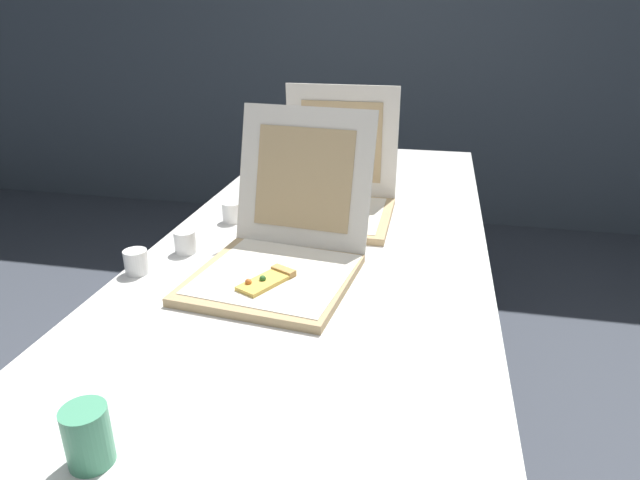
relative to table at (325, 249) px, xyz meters
name	(u,v)px	position (x,y,z in m)	size (l,w,h in m)	color
wall_back	(396,23)	(0.00, 2.28, 0.59)	(10.00, 0.10, 2.60)	#4C5660
table	(325,249)	(0.00, 0.00, 0.00)	(0.95, 2.34, 0.75)	silver
pizza_box_front	(280,254)	(-0.06, -0.28, 0.10)	(0.44, 0.53, 0.39)	tan
pizza_box_middle	(334,198)	(-0.01, 0.19, 0.10)	(0.39, 0.39, 0.41)	tan
cup_white_mid	(232,212)	(-0.32, 0.06, 0.08)	(0.06, 0.06, 0.06)	white
cup_white_far	(277,186)	(-0.25, 0.36, 0.08)	(0.06, 0.06, 0.06)	white
cup_white_near_center	(185,242)	(-0.36, -0.20, 0.08)	(0.06, 0.06, 0.06)	white
cup_white_near_left	(136,262)	(-0.43, -0.35, 0.08)	(0.06, 0.06, 0.06)	white
cup_printed_front	(88,436)	(-0.17, -0.96, 0.09)	(0.07, 0.07, 0.10)	#4C9E75
napkin_pile	(243,471)	(0.06, -0.93, 0.05)	(0.19, 0.19, 0.01)	white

